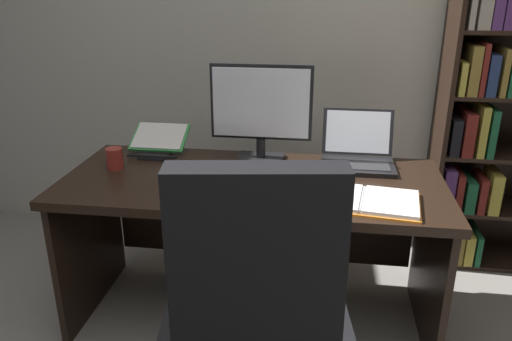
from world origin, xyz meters
name	(u,v)px	position (x,y,z in m)	size (l,w,h in m)	color
wall_back	(300,2)	(0.00, 2.01, 1.43)	(4.79, 0.12, 2.86)	beige
desk	(255,211)	(-0.13, 1.11, 0.53)	(1.68, 0.74, 0.73)	black
bookshelf	(508,101)	(1.13, 1.76, 0.95)	(0.90, 0.34, 1.98)	black
monitor	(261,113)	(-0.13, 1.27, 0.96)	(0.48, 0.16, 0.47)	black
laptop	(358,154)	(0.34, 1.28, 0.78)	(0.34, 0.32, 0.24)	black
keyboard	(249,188)	(-0.13, 0.89, 0.74)	(0.42, 0.15, 0.02)	black
computer_mouse	(179,183)	(-0.43, 0.89, 0.75)	(0.06, 0.10, 0.04)	black
reading_stand_with_book	(159,140)	(-0.65, 1.32, 0.79)	(0.28, 0.25, 0.13)	black
open_binder	(362,200)	(0.34, 0.84, 0.74)	(0.48, 0.33, 0.02)	orange
notepad	(317,179)	(0.15, 1.06, 0.73)	(0.15, 0.21, 0.01)	white
pen	(321,177)	(0.17, 1.06, 0.74)	(0.01, 0.01, 0.14)	navy
coffee_mug	(115,158)	(-0.78, 1.07, 0.78)	(0.08, 0.08, 0.10)	maroon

